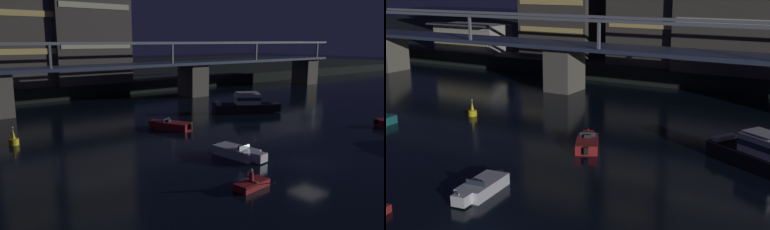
% 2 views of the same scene
% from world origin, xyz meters
% --- Properties ---
extents(far_riverbank, '(240.00, 80.00, 2.20)m').
position_xyz_m(far_riverbank, '(0.00, 83.95, 1.10)').
color(far_riverbank, black).
rests_on(far_riverbank, ground).
extents(river_bridge, '(101.34, 6.40, 9.38)m').
position_xyz_m(river_bridge, '(0.00, 35.95, 4.34)').
color(river_bridge, '#605B51').
rests_on(river_bridge, ground).
extents(waterfront_pavilion, '(12.40, 7.40, 4.70)m').
position_xyz_m(waterfront_pavilion, '(-41.13, 47.86, 4.44)').
color(waterfront_pavilion, '#B2AD9E').
rests_on(waterfront_pavilion, far_riverbank).
extents(cabin_cruiser_near_left, '(8.89, 6.48, 2.79)m').
position_xyz_m(cabin_cruiser_near_left, '(11.48, 18.68, 1.05)').
color(cabin_cruiser_near_left, black).
rests_on(cabin_cruiser_near_left, ground).
extents(speedboat_mid_center, '(2.28, 5.23, 1.16)m').
position_xyz_m(speedboat_mid_center, '(-3.40, 4.65, 0.41)').
color(speedboat_mid_center, silver).
rests_on(speedboat_mid_center, ground).
extents(speedboat_mid_right, '(3.39, 4.95, 1.16)m').
position_xyz_m(speedboat_mid_right, '(-1.99, 16.60, 0.41)').
color(speedboat_mid_right, maroon).
rests_on(speedboat_mid_right, ground).
extents(channel_buoy, '(0.90, 0.90, 1.76)m').
position_xyz_m(channel_buoy, '(-17.44, 20.10, 0.48)').
color(channel_buoy, yellow).
rests_on(channel_buoy, ground).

